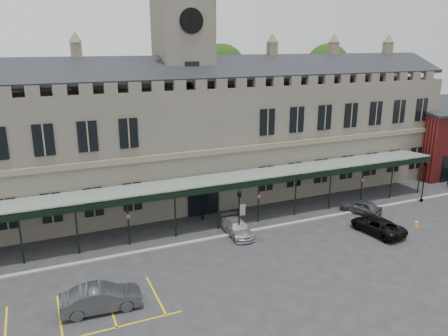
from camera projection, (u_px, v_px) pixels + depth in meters
name	position (u px, v px, depth m)	size (l,w,h in m)	color
ground	(256.00, 265.00, 32.86)	(140.00, 140.00, 0.00)	#272729
station_building	(186.00, 139.00, 45.07)	(60.00, 10.36, 17.30)	#5C564C
clock_tower	(184.00, 74.00, 43.30)	(5.60, 5.60, 24.80)	#5C564C
canopy	(217.00, 203.00, 38.76)	(50.00, 4.10, 4.30)	#8C9E93
brick_annex	(444.00, 139.00, 56.24)	(12.40, 8.36, 9.23)	maroon
kerb	(226.00, 235.00, 37.69)	(60.00, 0.40, 0.12)	gray
parking_markings	(61.00, 322.00, 26.14)	(16.00, 6.00, 0.01)	gold
tree_behind_mid	(222.00, 70.00, 54.40)	(6.00, 6.00, 16.00)	#332314
tree_behind_right	(327.00, 67.00, 60.57)	(6.00, 6.00, 16.00)	#332314
lamp_post_mid	(239.00, 209.00, 36.88)	(0.41, 0.41, 4.30)	black
lamp_post_right	(424.00, 177.00, 45.16)	(0.43, 0.43, 4.58)	black
traffic_cone	(416.00, 223.00, 39.66)	(0.40, 0.40, 0.63)	orange
sign_board	(242.00, 210.00, 42.05)	(0.67, 0.15, 1.15)	black
bollard_left	(203.00, 215.00, 41.07)	(0.16, 0.16, 0.88)	black
bollard_right	(242.00, 209.00, 42.67)	(0.15, 0.15, 0.83)	black
car_left_b	(101.00, 298.00, 27.10)	(1.73, 4.96, 1.64)	#383A40
car_taxi	(237.00, 228.00, 37.82)	(1.80, 4.43, 1.28)	#9DA0A5
car_van	(377.00, 226.00, 38.12)	(2.29, 4.97, 1.38)	black
car_right_a	(361.00, 206.00, 42.67)	(1.60, 3.97, 1.35)	#383A40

